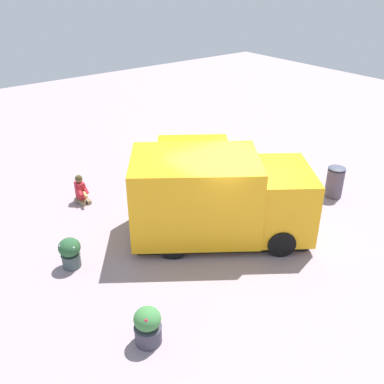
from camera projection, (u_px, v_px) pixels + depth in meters
name	position (u px, v px, depth m)	size (l,w,h in m)	color
ground_plane	(225.00, 234.00, 11.88)	(40.00, 40.00, 0.00)	#A38F97
food_truck	(218.00, 199.00, 11.36)	(4.62, 5.09, 2.30)	#F9AC19
person_customer	(81.00, 191.00, 13.34)	(0.79, 0.45, 0.90)	#807255
planter_flowering_near	(233.00, 161.00, 15.39)	(0.43, 0.43, 0.66)	#B36C43
planter_flowering_far	(148.00, 326.00, 8.30)	(0.56, 0.56, 0.82)	#454251
planter_flowering_side	(70.00, 252.00, 10.41)	(0.54, 0.54, 0.79)	#425154
trash_bin	(335.00, 181.00, 13.58)	(0.55, 0.55, 1.03)	#534A5A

